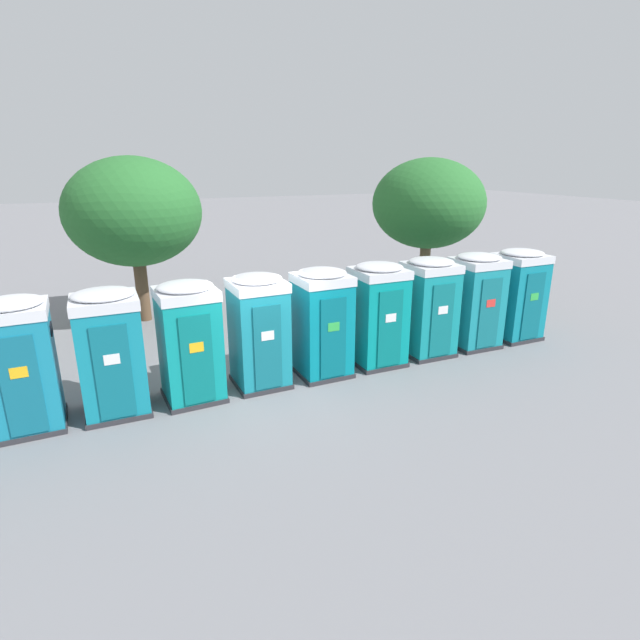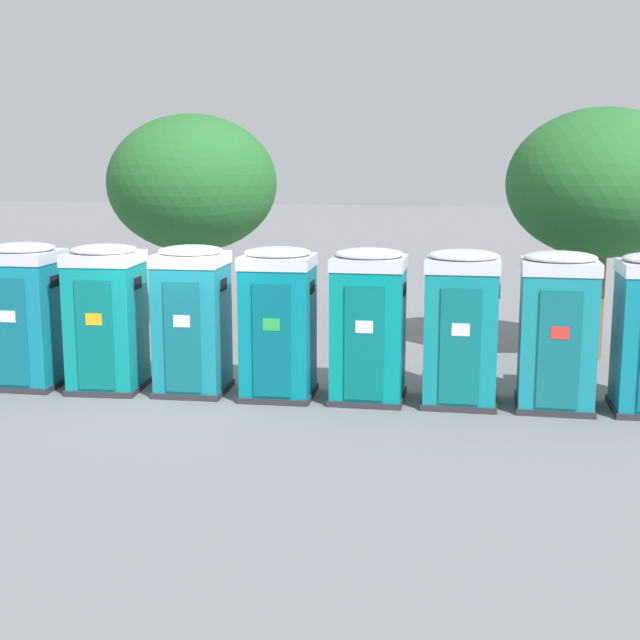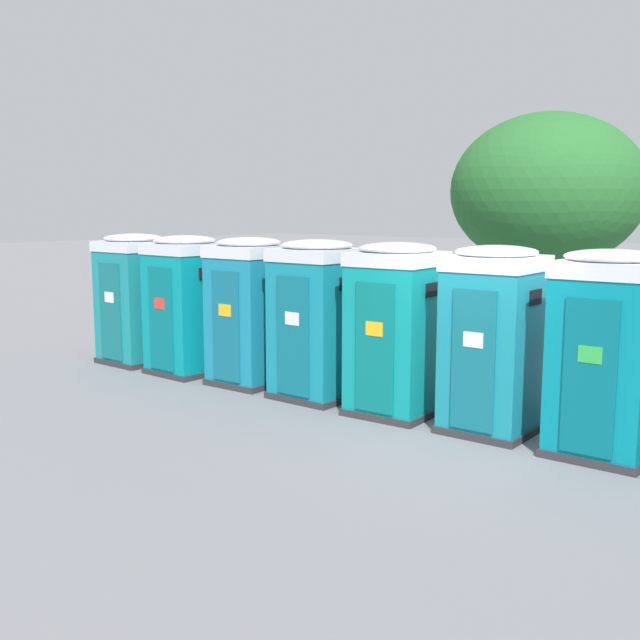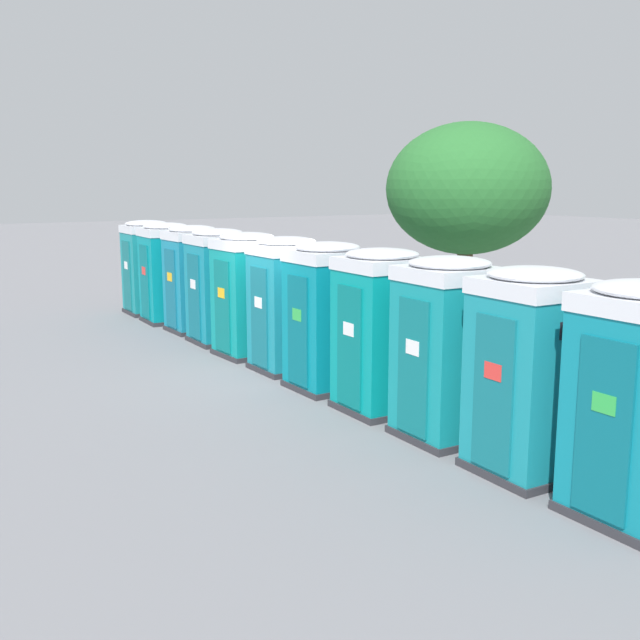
% 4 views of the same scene
% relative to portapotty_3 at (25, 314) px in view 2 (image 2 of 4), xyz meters
% --- Properties ---
extents(ground_plane, '(120.00, 120.00, 0.00)m').
position_rel_portapotty_3_xyz_m(ground_plane, '(3.03, 0.03, -1.28)').
color(ground_plane, slate).
extents(portapotty_3, '(1.24, 1.21, 2.54)m').
position_rel_portapotty_3_xyz_m(portapotty_3, '(0.00, 0.00, 0.00)').
color(portapotty_3, '#2D2D33').
rests_on(portapotty_3, ground).
extents(portapotty_4, '(1.27, 1.27, 2.54)m').
position_rel_portapotty_3_xyz_m(portapotty_4, '(1.51, 0.00, 0.00)').
color(portapotty_4, '#2D2D33').
rests_on(portapotty_4, ground).
extents(portapotty_5, '(1.19, 1.23, 2.54)m').
position_rel_portapotty_3_xyz_m(portapotty_5, '(3.02, 0.10, 0.00)').
color(portapotty_5, '#2D2D33').
rests_on(portapotty_5, ground).
extents(portapotty_6, '(1.22, 1.23, 2.54)m').
position_rel_portapotty_3_xyz_m(portapotty_6, '(4.54, 0.08, 0.00)').
color(portapotty_6, '#2D2D33').
rests_on(portapotty_6, ground).
extents(portapotty_7, '(1.21, 1.21, 2.54)m').
position_rel_portapotty_3_xyz_m(portapotty_7, '(6.05, 0.14, 0.00)').
color(portapotty_7, '#2D2D33').
rests_on(portapotty_7, ground).
extents(portapotty_8, '(1.21, 1.21, 2.54)m').
position_rel_portapotty_3_xyz_m(portapotty_8, '(7.56, 0.18, 0.00)').
color(portapotty_8, '#2D2D33').
rests_on(portapotty_8, ground).
extents(portapotty_9, '(1.23, 1.21, 2.54)m').
position_rel_portapotty_3_xyz_m(portapotty_9, '(9.08, 0.19, 0.00)').
color(portapotty_9, '#2D2D33').
rests_on(portapotty_9, ground).
extents(street_tree_0, '(3.69, 3.69, 4.96)m').
position_rel_portapotty_3_xyz_m(street_tree_0, '(10.12, 4.03, 2.19)').
color(street_tree_0, brown).
rests_on(street_tree_0, ground).
extents(street_tree_1, '(4.00, 4.00, 5.00)m').
position_rel_portapotty_3_xyz_m(street_tree_1, '(1.08, 6.20, 2.08)').
color(street_tree_1, brown).
rests_on(street_tree_1, ground).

